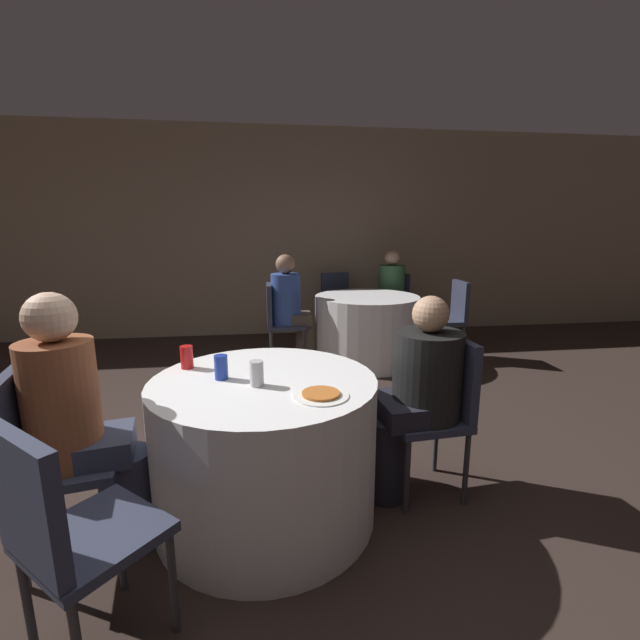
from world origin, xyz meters
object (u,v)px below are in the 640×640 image
chair_near_east (441,401)px  chair_far_northeast (393,301)px  chair_far_north (337,300)px  soda_can_blue (221,367)px  pizza_plate_near (321,394)px  chair_far_west (278,316)px  chair_near_west (43,449)px  person_blue_shirt (293,310)px  person_black_shirt (415,395)px  soda_can_silver (257,373)px  person_green_jacket (389,297)px  person_floral_shirt (84,429)px  table_far (366,329)px  soda_can_red (187,357)px  table_near (266,447)px  chair_far_east (452,312)px  chair_near_southwest (64,526)px

chair_near_east → chair_far_northeast: bearing=-17.5°
chair_far_north → soda_can_blue: size_ratio=7.33×
pizza_plate_near → chair_far_west: bearing=91.6°
chair_near_west → person_blue_shirt: 2.99m
chair_far_north → person_black_shirt: size_ratio=0.79×
soda_can_silver → person_green_jacket: bearing=63.1°
person_floral_shirt → person_green_jacket: bearing=133.1°
person_black_shirt → chair_far_north: bearing=-7.6°
chair_far_northeast → chair_far_west: size_ratio=1.00×
table_far → person_green_jacket: bearing=55.7°
chair_far_west → soda_can_red: size_ratio=7.33×
chair_near_east → person_floral_shirt: 1.79m
chair_far_west → person_green_jacket: (1.45, 0.68, 0.07)m
chair_near_west → soda_can_silver: (0.93, 0.10, 0.26)m
table_near → chair_far_north: size_ratio=1.26×
table_near → soda_can_silver: soda_can_silver is taller
person_green_jacket → person_black_shirt: bearing=109.8°
chair_far_east → person_black_shirt: (-1.33, -2.42, 0.05)m
person_black_shirt → chair_far_northeast: bearing=-20.0°
chair_near_east → soda_can_blue: (-1.18, -0.05, 0.26)m
chair_near_west → person_black_shirt: (1.78, 0.25, 0.05)m
chair_far_east → soda_can_silver: size_ratio=7.33×
person_green_jacket → soda_can_red: size_ratio=9.86×
table_near → person_blue_shirt: bearing=82.4°
chair_near_west → person_green_jacket: (2.59, 3.38, 0.07)m
person_green_jacket → person_floral_shirt: 4.13m
person_floral_shirt → chair_near_east: bearing=86.5°
chair_far_northeast → soda_can_silver: size_ratio=7.33×
person_blue_shirt → soda_can_silver: (-0.37, -2.60, 0.20)m
table_near → person_green_jacket: person_green_jacket is taller
person_black_shirt → pizza_plate_near: 0.67m
chair_near_east → pizza_plate_near: chair_near_east is taller
chair_near_southwest → chair_far_northeast: size_ratio=1.00×
chair_far_east → soda_can_blue: bearing=137.8°
person_blue_shirt → soda_can_silver: person_blue_shirt is taller
table_far → chair_near_east: bearing=-94.4°
chair_far_east → person_floral_shirt: size_ratio=0.73×
person_blue_shirt → person_green_jacket: size_ratio=1.00×
pizza_plate_near → soda_can_silver: size_ratio=2.07×
person_black_shirt → soda_can_silver: 0.89m
soda_can_blue → table_near: bearing=-8.3°
person_floral_shirt → soda_can_blue: person_floral_shirt is taller
chair_near_southwest → person_black_shirt: (1.47, 0.79, 0.05)m
chair_near_southwest → chair_far_north: 4.52m
table_near → chair_far_west: 2.52m
table_far → person_black_shirt: (-0.34, -2.44, 0.22)m
chair_near_west → person_blue_shirt: (1.29, 2.70, 0.07)m
chair_near_southwest → soda_can_silver: size_ratio=7.33×
chair_near_east → chair_far_north: size_ratio=1.00×
table_far → person_floral_shirt: 3.31m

